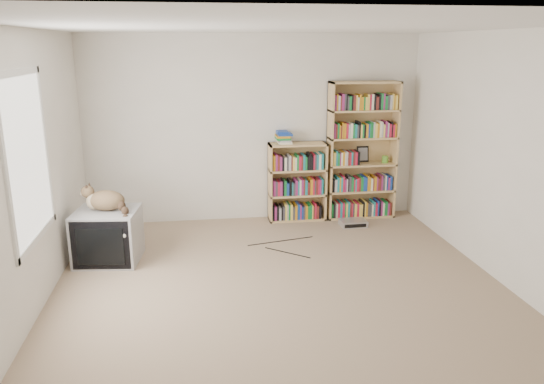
{
  "coord_description": "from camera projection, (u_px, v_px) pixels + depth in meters",
  "views": [
    {
      "loc": [
        -0.79,
        -4.58,
        2.35
      ],
      "look_at": [
        0.03,
        1.0,
        0.78
      ],
      "focal_mm": 35.0,
      "sensor_mm": 36.0,
      "label": 1
    }
  ],
  "objects": [
    {
      "name": "floor",
      "position": [
        284.0,
        298.0,
        5.1
      ],
      "size": [
        4.5,
        5.0,
        0.01
      ],
      "primitive_type": "cube",
      "color": "tan",
      "rests_on": "ground"
    },
    {
      "name": "wall_back",
      "position": [
        254.0,
        129.0,
        7.15
      ],
      "size": [
        4.5,
        0.02,
        2.5
      ],
      "primitive_type": "cube",
      "color": "white",
      "rests_on": "floor"
    },
    {
      "name": "wall_front",
      "position": [
        379.0,
        298.0,
        2.39
      ],
      "size": [
        4.5,
        0.02,
        2.5
      ],
      "primitive_type": "cube",
      "color": "white",
      "rests_on": "floor"
    },
    {
      "name": "wall_left",
      "position": [
        22.0,
        180.0,
        4.45
      ],
      "size": [
        0.02,
        5.0,
        2.5
      ],
      "primitive_type": "cube",
      "color": "white",
      "rests_on": "floor"
    },
    {
      "name": "wall_right",
      "position": [
        516.0,
        164.0,
        5.08
      ],
      "size": [
        0.02,
        5.0,
        2.5
      ],
      "primitive_type": "cube",
      "color": "white",
      "rests_on": "floor"
    },
    {
      "name": "ceiling",
      "position": [
        286.0,
        26.0,
        4.43
      ],
      "size": [
        4.5,
        5.0,
        0.02
      ],
      "primitive_type": "cube",
      "color": "white",
      "rests_on": "wall_back"
    },
    {
      "name": "window",
      "position": [
        28.0,
        158.0,
        4.61
      ],
      "size": [
        0.02,
        1.22,
        1.52
      ],
      "primitive_type": "cube",
      "color": "white",
      "rests_on": "wall_left"
    },
    {
      "name": "crt_tv",
      "position": [
        108.0,
        236.0,
        5.92
      ],
      "size": [
        0.74,
        0.68,
        0.59
      ],
      "rotation": [
        0.0,
        0.0,
        -0.12
      ],
      "color": "#9A9A9C",
      "rests_on": "floor"
    },
    {
      "name": "cat",
      "position": [
        109.0,
        204.0,
        5.8
      ],
      "size": [
        0.58,
        0.54,
        0.49
      ],
      "rotation": [
        0.0,
        0.0,
        -0.21
      ],
      "color": "#332414",
      "rests_on": "crt_tv"
    },
    {
      "name": "bookcase_tall",
      "position": [
        361.0,
        154.0,
        7.32
      ],
      "size": [
        0.94,
        0.3,
        1.88
      ],
      "color": "tan",
      "rests_on": "floor"
    },
    {
      "name": "bookcase_short",
      "position": [
        297.0,
        184.0,
        7.3
      ],
      "size": [
        0.78,
        0.3,
        1.07
      ],
      "color": "tan",
      "rests_on": "floor"
    },
    {
      "name": "book_stack",
      "position": [
        283.0,
        137.0,
        7.11
      ],
      "size": [
        0.2,
        0.26,
        0.17
      ],
      "primitive_type": "cube",
      "color": "red",
      "rests_on": "bookcase_short"
    },
    {
      "name": "green_mug",
      "position": [
        385.0,
        159.0,
        7.37
      ],
      "size": [
        0.09,
        0.09,
        0.1
      ],
      "primitive_type": "cylinder",
      "color": "#5EA12E",
      "rests_on": "bookcase_tall"
    },
    {
      "name": "framed_print",
      "position": [
        363.0,
        154.0,
        7.41
      ],
      "size": [
        0.17,
        0.05,
        0.22
      ],
      "primitive_type": "cube",
      "rotation": [
        -0.17,
        0.0,
        0.0
      ],
      "color": "black",
      "rests_on": "bookcase_tall"
    },
    {
      "name": "dvd_player",
      "position": [
        353.0,
        223.0,
        7.13
      ],
      "size": [
        0.35,
        0.26,
        0.08
      ],
      "primitive_type": "cube",
      "rotation": [
        0.0,
        0.0,
        0.03
      ],
      "color": "silver",
      "rests_on": "floor"
    },
    {
      "name": "wall_outlet",
      "position": [
        74.0,
        225.0,
        6.18
      ],
      "size": [
        0.01,
        0.08,
        0.13
      ],
      "primitive_type": "cube",
      "color": "silver",
      "rests_on": "wall_left"
    },
    {
      "name": "floor_cables",
      "position": [
        264.0,
        249.0,
        6.31
      ],
      "size": [
        1.2,
        0.7,
        0.01
      ],
      "primitive_type": null,
      "color": "black",
      "rests_on": "floor"
    }
  ]
}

